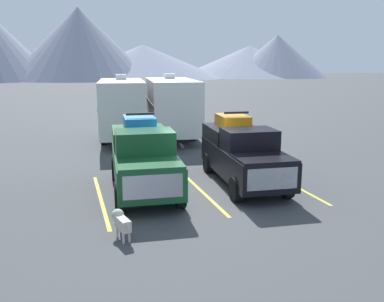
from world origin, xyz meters
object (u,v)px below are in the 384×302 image
object	(u,v)px
camper_trailer_a	(122,107)
camper_trailer_b	(172,105)
pickup_truck_a	(143,157)
dog	(121,221)
pickup_truck_b	(242,152)

from	to	relation	value
camper_trailer_a	camper_trailer_b	world-z (taller)	camper_trailer_b
pickup_truck_a	camper_trailer_a	distance (m)	9.38
pickup_truck_a	dog	distance (m)	4.06
pickup_truck_a	pickup_truck_b	size ratio (longest dim) A/B	0.99
pickup_truck_b	camper_trailer_b	distance (m)	9.57
pickup_truck_b	camper_trailer_b	world-z (taller)	camper_trailer_b
camper_trailer_a	camper_trailer_b	distance (m)	2.86
pickup_truck_b	camper_trailer_b	bearing A→B (deg)	91.51
pickup_truck_a	camper_trailer_a	bearing A→B (deg)	86.59
pickup_truck_b	camper_trailer_a	distance (m)	9.97
pickup_truck_a	camper_trailer_a	xyz separation A→B (m)	(0.56, 9.34, 0.74)
pickup_truck_b	pickup_truck_a	bearing A→B (deg)	178.46
camper_trailer_a	dog	distance (m)	13.33
pickup_truck_a	dog	size ratio (longest dim) A/B	5.84
pickup_truck_b	camper_trailer_b	size ratio (longest dim) A/B	0.68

